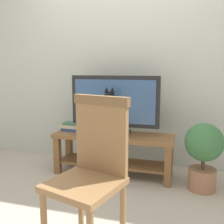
{
  "coord_description": "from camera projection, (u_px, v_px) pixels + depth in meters",
  "views": [
    {
      "loc": [
        0.76,
        -2.14,
        1.2
      ],
      "look_at": [
        -0.01,
        0.52,
        0.73
      ],
      "focal_mm": 41.31,
      "sensor_mm": 36.0,
      "label": 1
    }
  ],
  "objects": [
    {
      "name": "ground_plane",
      "position": [
        97.0,
        197.0,
        2.43
      ],
      "size": [
        12.0,
        12.0,
        0.0
      ],
      "primitive_type": "plane",
      "color": "#ADA393"
    },
    {
      "name": "back_wall",
      "position": [
        125.0,
        53.0,
        3.22
      ],
      "size": [
        7.0,
        0.12,
        2.8
      ],
      "primitive_type": "cube",
      "color": "#B7BCB2",
      "rests_on": "ground"
    },
    {
      "name": "tv_stand",
      "position": [
        113.0,
        146.0,
        2.92
      ],
      "size": [
        1.35,
        0.41,
        0.47
      ],
      "color": "brown",
      "rests_on": "ground"
    },
    {
      "name": "tv",
      "position": [
        115.0,
        103.0,
        2.9
      ],
      "size": [
        1.01,
        0.2,
        0.65
      ],
      "color": "black",
      "rests_on": "tv_stand"
    },
    {
      "name": "media_box",
      "position": [
        110.0,
        133.0,
        2.83
      ],
      "size": [
        0.37,
        0.23,
        0.06
      ],
      "color": "#ADADB2",
      "rests_on": "tv_stand"
    },
    {
      "name": "cat",
      "position": [
        110.0,
        114.0,
        2.78
      ],
      "size": [
        0.2,
        0.28,
        0.48
      ],
      "color": "black",
      "rests_on": "media_box"
    },
    {
      "name": "wooden_chair",
      "position": [
        92.0,
        165.0,
        1.64
      ],
      "size": [
        0.51,
        0.51,
        1.03
      ],
      "color": "olive",
      "rests_on": "ground"
    },
    {
      "name": "book_stack",
      "position": [
        72.0,
        127.0,
        3.06
      ],
      "size": [
        0.25,
        0.18,
        0.1
      ],
      "color": "#33477A",
      "rests_on": "tv_stand"
    },
    {
      "name": "potted_plant",
      "position": [
        204.0,
        151.0,
        2.53
      ],
      "size": [
        0.38,
        0.38,
        0.68
      ],
      "color": "#9E6B4C",
      "rests_on": "ground"
    }
  ]
}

